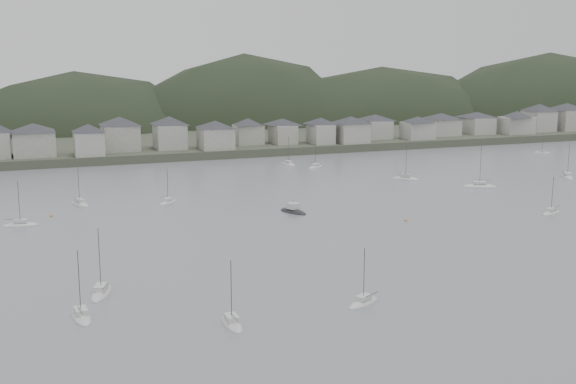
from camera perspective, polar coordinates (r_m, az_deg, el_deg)
name	(u,v)px	position (r m, az deg, el deg)	size (l,w,h in m)	color
ground	(477,330)	(105.31, 14.74, -10.55)	(900.00, 900.00, 0.00)	slate
far_shore_land	(138,124)	(380.53, -11.77, 5.26)	(900.00, 250.00, 3.00)	#383D2D
forested_ridge	(158,155)	(357.74, -10.28, 2.90)	(851.55, 103.94, 102.57)	black
waterfront_town	(312,128)	(285.70, 1.87, 5.09)	(451.48, 28.46, 12.92)	gray
sailboat_lead	(542,153)	(293.67, 19.47, 2.96)	(6.18, 5.60, 8.71)	beige
moored_fleet	(272,236)	(151.03, -1.26, -3.52)	(236.01, 178.12, 13.49)	beige
motor_launch_far	(293,211)	(173.96, 0.41, -1.53)	(6.01, 9.01, 4.02)	black
mooring_buoys	(356,249)	(141.83, 5.43, -4.54)	(183.78, 118.76, 0.70)	#C78242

